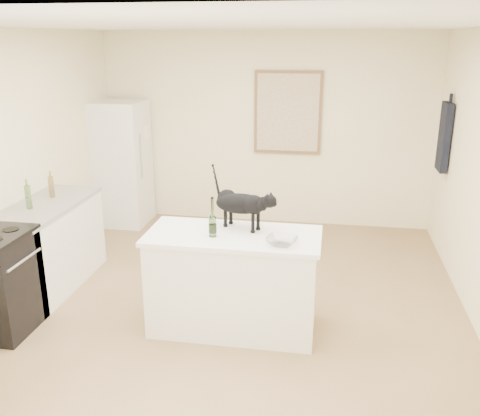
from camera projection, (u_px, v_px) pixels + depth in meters
name	position (u px, v px, depth m)	size (l,w,h in m)	color
floor	(227.00, 314.00, 4.98)	(5.50, 5.50, 0.00)	#997751
ceiling	(225.00, 25.00, 4.17)	(5.50, 5.50, 0.00)	white
wall_back	(266.00, 130.00, 7.15)	(4.50, 4.50, 0.00)	#FFEEC5
wall_front	(85.00, 368.00, 2.00)	(4.50, 4.50, 0.00)	#FFEEC5
island_base	(233.00, 283.00, 4.64)	(1.44, 0.67, 0.86)	white
island_top	(233.00, 236.00, 4.50)	(1.50, 0.70, 0.04)	white
left_cabinets	(49.00, 247.00, 5.44)	(0.60, 1.40, 0.86)	white
left_countertop	(43.00, 206.00, 5.30)	(0.62, 1.44, 0.04)	gray
fridge	(121.00, 163.00, 7.23)	(0.68, 0.68, 1.70)	white
artwork_frame	(288.00, 113.00, 7.00)	(0.90, 0.03, 1.10)	brown
artwork_canvas	(288.00, 113.00, 6.98)	(0.82, 0.00, 1.02)	beige
hanging_garment	(444.00, 137.00, 6.11)	(0.08, 0.34, 0.80)	black
black_cat	(241.00, 206.00, 4.57)	(0.58, 0.17, 0.40)	black
wine_bottle	(213.00, 219.00, 4.39)	(0.06, 0.06, 0.30)	#315321
glass_bowl	(282.00, 241.00, 4.25)	(0.25, 0.25, 0.06)	silver
fridge_paper	(145.00, 133.00, 7.11)	(0.01, 0.14, 0.19)	white
counter_bottle_cluster	(39.00, 193.00, 5.28)	(0.08, 0.46, 0.24)	brown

